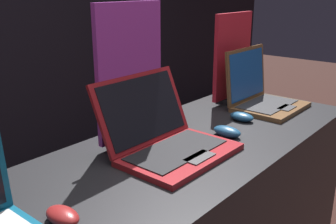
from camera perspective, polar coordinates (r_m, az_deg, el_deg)
name	(u,v)px	position (r m, az deg, el deg)	size (l,w,h in m)	color
mouse_front	(62,216)	(1.02, -15.07, -14.35)	(0.06, 0.10, 0.04)	maroon
laptop_middle	(165,136)	(1.35, -0.40, -3.51)	(0.40, 0.36, 0.25)	maroon
mouse_middle	(227,131)	(1.52, 8.56, -2.80)	(0.06, 0.11, 0.04)	navy
promo_stand_middle	(130,78)	(1.40, -5.53, 4.99)	(0.31, 0.07, 0.50)	black
laptop_back	(261,94)	(1.90, 13.36, 2.56)	(0.34, 0.29, 0.27)	brown
mouse_back	(242,117)	(1.70, 10.65, -0.67)	(0.06, 0.11, 0.04)	navy
promo_stand_back	(232,60)	(1.95, 9.33, 7.44)	(0.30, 0.07, 0.43)	black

